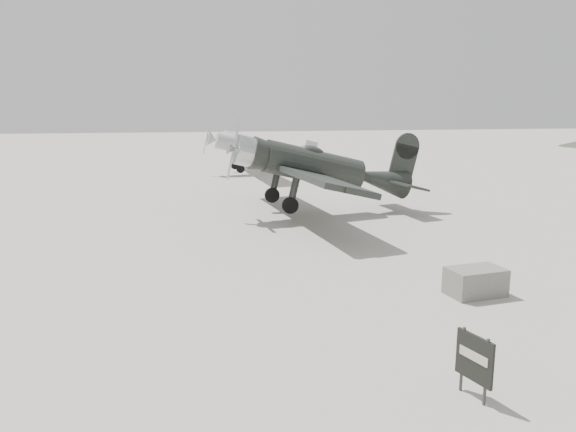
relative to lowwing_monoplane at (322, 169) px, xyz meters
name	(u,v)px	position (x,y,z in m)	size (l,w,h in m)	color
ground	(349,265)	(-0.99, -7.75, -2.08)	(160.00, 160.00, 0.00)	#ABA698
lowwing_monoplane	(322,169)	(0.00, 0.00, 0.00)	(8.76, 12.24, 3.93)	black
highwing_monoplane	(258,145)	(-0.87, 15.18, -0.10)	(7.92, 11.16, 3.16)	#939597
equipment_block	(475,282)	(1.45, -10.99, -1.72)	(1.44, 0.90, 0.72)	#5F5D58
sign_board	(474,359)	(-1.19, -15.78, -1.38)	(0.28, 0.79, 1.17)	#333333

